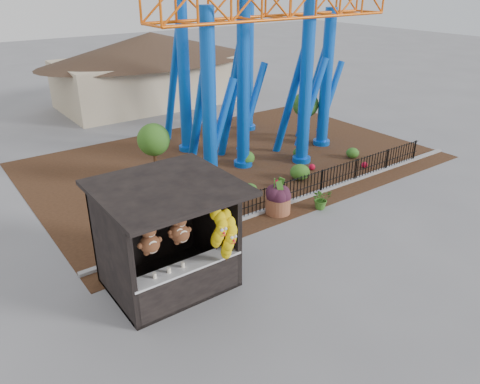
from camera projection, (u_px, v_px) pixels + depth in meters
ground at (278, 267)px, 14.00m from camera, size 120.00×120.00×0.00m
mulch_bed at (233, 160)px, 21.99m from camera, size 18.00×12.00×0.02m
curb at (306, 196)px, 18.31m from camera, size 18.00×0.18×0.12m
prize_booth at (172, 241)px, 12.42m from camera, size 3.50×3.40×3.12m
picket_fence at (324, 181)px, 18.60m from camera, size 12.20×0.06×1.00m
roller_coaster at (250, 13)px, 20.03m from camera, size 11.00×6.37×10.82m
terracotta_planter at (278, 205)px, 17.06m from camera, size 0.99×0.99×0.62m
planter_foliage at (278, 189)px, 16.79m from camera, size 0.70×0.70×0.64m
potted_plant at (321, 199)px, 17.34m from camera, size 0.91×0.86×0.80m
landscaping at (286, 165)px, 20.64m from camera, size 7.24×4.04×0.67m
pavilion at (152, 57)px, 30.56m from camera, size 15.00×15.00×4.80m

